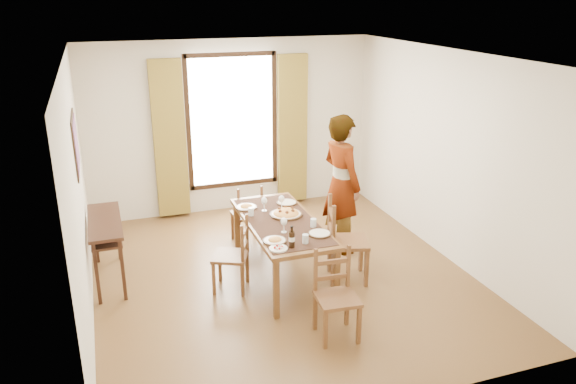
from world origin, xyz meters
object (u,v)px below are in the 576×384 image
object	(u,v)px
dining_table	(282,226)
console_table	(105,229)
man	(341,184)
pasta_platter	(286,212)

from	to	relation	value
dining_table	console_table	bearing A→B (deg)	163.41
dining_table	man	distance (m)	1.16
console_table	man	bearing A→B (deg)	-1.81
dining_table	pasta_platter	distance (m)	0.21
dining_table	man	size ratio (longest dim) A/B	0.99
console_table	man	size ratio (longest dim) A/B	0.64
man	dining_table	bearing A→B (deg)	104.32
man	pasta_platter	bearing A→B (deg)	100.03
console_table	dining_table	distance (m)	2.11
dining_table	man	bearing A→B (deg)	26.68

